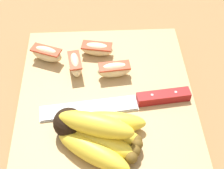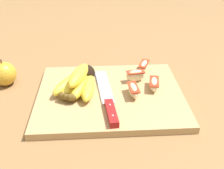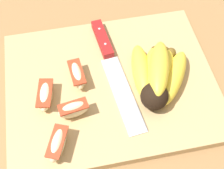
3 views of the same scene
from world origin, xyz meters
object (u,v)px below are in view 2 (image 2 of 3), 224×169
Objects in this scene: banana_bunch at (79,83)px; apple_wedge_far at (154,84)px; apple_wedge_near at (133,90)px; apple_wedge_extra at (144,66)px; apple_wedge_middle at (135,75)px; chefs_knife at (108,103)px; whole_apple at (4,74)px.

apple_wedge_far is at bearing 178.81° from banana_bunch.
apple_wedge_extra is at bearing -110.79° from apple_wedge_near.
apple_wedge_near is 0.96× the size of apple_wedge_far.
apple_wedge_middle is 0.07m from apple_wedge_far.
apple_wedge_middle is (-0.09, -0.12, 0.01)m from chefs_knife.
apple_wedge_near is 0.15m from apple_wedge_extra.
apple_wedge_far is (-0.05, 0.04, -0.00)m from apple_wedge_middle.
banana_bunch is at bearing -44.19° from chefs_knife.
whole_apple is (0.39, -0.12, -0.00)m from apple_wedge_near.
chefs_knife is at bearing 28.09° from apple_wedge_far.
apple_wedge_middle is at bearing -42.07° from apple_wedge_far.
apple_wedge_near is 0.07m from apple_wedge_far.
banana_bunch is 2.61× the size of apple_wedge_middle.
apple_wedge_extra is at bearing -125.09° from chefs_knife.
whole_apple is (0.45, -0.08, 0.00)m from apple_wedge_far.
apple_wedge_middle reaches higher than apple_wedge_extra.
apple_wedge_near is at bearing 166.05° from banana_bunch.
chefs_knife is 3.24× the size of whole_apple.
apple_wedge_near is (-0.15, 0.04, -0.01)m from banana_bunch.
apple_wedge_extra is 0.81× the size of whole_apple.
apple_wedge_near is at bearing 163.28° from whole_apple.
banana_bunch reaches higher than apple_wedge_near.
apple_wedge_near is at bearing 78.06° from apple_wedge_middle.
apple_wedge_extra reaches higher than apple_wedge_near.
chefs_knife is 3.99× the size of apple_wedge_extra.
banana_bunch is 1.83× the size of whole_apple.
chefs_knife is (-0.08, 0.08, -0.02)m from banana_bunch.
apple_wedge_extra is at bearing -120.92° from apple_wedge_middle.
chefs_knife is 0.15m from apple_wedge_middle.
apple_wedge_extra reaches higher than apple_wedge_far.
chefs_knife is at bearing 28.98° from apple_wedge_near.
whole_apple is at bearing -26.37° from chefs_knife.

